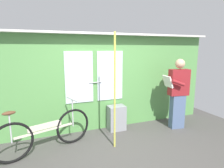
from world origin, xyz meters
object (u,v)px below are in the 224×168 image
at_px(bicycle_near_door, 45,132).
at_px(trash_bin_by_wall, 116,118).
at_px(handrail_pole, 115,92).
at_px(passenger_reading_newspaper, 178,92).

bearing_deg(bicycle_near_door, trash_bin_by_wall, -2.20).
xyz_separation_m(trash_bin_by_wall, handrail_pole, (-0.33, -0.71, 0.78)).
xyz_separation_m(bicycle_near_door, handrail_pole, (1.22, -0.28, 0.69)).
relative_size(bicycle_near_door, handrail_pole, 0.80).
bearing_deg(passenger_reading_newspaper, bicycle_near_door, 9.29).
bearing_deg(bicycle_near_door, handrail_pole, -30.75).
bearing_deg(handrail_pole, bicycle_near_door, 167.18).
relative_size(trash_bin_by_wall, handrail_pole, 0.27).
xyz_separation_m(bicycle_near_door, trash_bin_by_wall, (1.55, 0.44, -0.09)).
distance_m(passenger_reading_newspaper, handrail_pole, 1.72).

